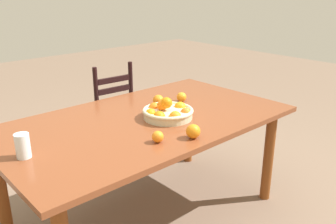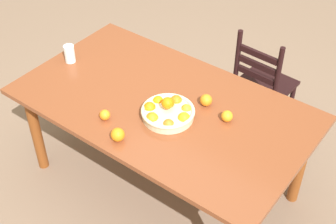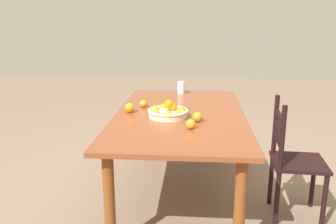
# 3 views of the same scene
# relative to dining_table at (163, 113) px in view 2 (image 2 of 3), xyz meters

# --- Properties ---
(ground_plane) EXTENTS (12.00, 12.00, 0.00)m
(ground_plane) POSITION_rel_dining_table_xyz_m (0.00, 0.00, -0.64)
(ground_plane) COLOR #796250
(dining_table) EXTENTS (1.83, 1.05, 0.73)m
(dining_table) POSITION_rel_dining_table_xyz_m (0.00, 0.00, 0.00)
(dining_table) COLOR brown
(dining_table) RESTS_ON ground
(chair_near_window) EXTENTS (0.41, 0.41, 0.92)m
(chair_near_window) POSITION_rel_dining_table_xyz_m (0.27, 0.86, -0.20)
(chair_near_window) COLOR black
(chair_near_window) RESTS_ON ground
(fruit_bowl) EXTENTS (0.32, 0.32, 0.14)m
(fruit_bowl) POSITION_rel_dining_table_xyz_m (0.11, -0.09, 0.13)
(fruit_bowl) COLOR beige
(fruit_bowl) RESTS_ON dining_table
(orange_loose_0) EXTENTS (0.07, 0.07, 0.07)m
(orange_loose_0) POSITION_rel_dining_table_xyz_m (0.40, 0.09, 0.12)
(orange_loose_0) COLOR orange
(orange_loose_0) RESTS_ON dining_table
(orange_loose_1) EXTENTS (0.08, 0.08, 0.08)m
(orange_loose_1) POSITION_rel_dining_table_xyz_m (-0.00, -0.42, 0.13)
(orange_loose_1) COLOR orange
(orange_loose_1) RESTS_ON dining_table
(orange_loose_2) EXTENTS (0.08, 0.08, 0.08)m
(orange_loose_2) POSITION_rel_dining_table_xyz_m (0.22, 0.14, 0.12)
(orange_loose_2) COLOR orange
(orange_loose_2) RESTS_ON dining_table
(orange_loose_3) EXTENTS (0.06, 0.06, 0.06)m
(orange_loose_3) POSITION_rel_dining_table_xyz_m (-0.18, -0.33, 0.12)
(orange_loose_3) COLOR orange
(orange_loose_3) RESTS_ON dining_table
(drinking_glass) EXTENTS (0.07, 0.07, 0.12)m
(drinking_glass) POSITION_rel_dining_table_xyz_m (-0.78, -0.03, 0.15)
(drinking_glass) COLOR silver
(drinking_glass) RESTS_ON dining_table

